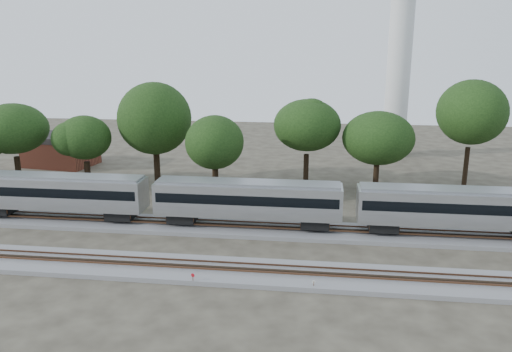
{
  "coord_description": "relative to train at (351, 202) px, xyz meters",
  "views": [
    {
      "loc": [
        11.42,
        -40.9,
        18.04
      ],
      "look_at": [
        5.53,
        5.0,
        5.97
      ],
      "focal_mm": 35.0,
      "sensor_mm": 36.0,
      "label": 1
    }
  ],
  "objects": [
    {
      "name": "train",
      "position": [
        0.0,
        0.0,
        0.0
      ],
      "size": [
        116.46,
        3.33,
        4.91
      ],
      "color": "#BABDC2",
      "rests_on": "ground"
    },
    {
      "name": "ground",
      "position": [
        -14.71,
        -6.0,
        -3.38
      ],
      "size": [
        160.0,
        160.0,
        0.0
      ],
      "primitive_type": "plane",
      "color": "#383328",
      "rests_on": "ground"
    },
    {
      "name": "tree_7",
      "position": [
        15.93,
        19.64,
        6.5
      ],
      "size": [
        10.05,
        10.05,
        14.17
      ],
      "color": "black",
      "rests_on": "ground"
    },
    {
      "name": "track_near",
      "position": [
        -14.71,
        -10.0,
        -3.17
      ],
      "size": [
        160.0,
        5.0,
        0.73
      ],
      "color": "slate",
      "rests_on": "ground"
    },
    {
      "name": "track_far",
      "position": [
        -14.71,
        0.0,
        -3.17
      ],
      "size": [
        160.0,
        5.0,
        0.73
      ],
      "color": "slate",
      "rests_on": "ground"
    },
    {
      "name": "tree_3",
      "position": [
        -24.59,
        15.42,
        5.57
      ],
      "size": [
        9.1,
        9.1,
        12.83
      ],
      "color": "black",
      "rests_on": "ground"
    },
    {
      "name": "switch_lever",
      "position": [
        -6.55,
        -11.53,
        -3.23
      ],
      "size": [
        0.57,
        0.46,
        0.3
      ],
      "primitive_type": "cube",
      "rotation": [
        0.0,
        0.0,
        0.37
      ],
      "color": "#512D19",
      "rests_on": "ground"
    },
    {
      "name": "brick_building",
      "position": [
        -43.1,
        24.54,
        -0.96
      ],
      "size": [
        10.91,
        8.45,
        4.79
      ],
      "rotation": [
        0.0,
        0.0,
        -0.15
      ],
      "color": "brown",
      "rests_on": "ground"
    },
    {
      "name": "switch_stand_red",
      "position": [
        -12.67,
        -12.39,
        -2.74
      ],
      "size": [
        0.31,
        0.15,
        1.0
      ],
      "rotation": [
        0.0,
        0.0,
        -0.38
      ],
      "color": "#512D19",
      "rests_on": "ground"
    },
    {
      "name": "tree_6",
      "position": [
        3.98,
        15.32,
        3.65
      ],
      "size": [
        7.16,
        7.16,
        10.1
      ],
      "color": "black",
      "rests_on": "ground"
    },
    {
      "name": "tree_2",
      "position": [
        -32.76,
        12.07,
        3.45
      ],
      "size": [
        6.96,
        6.96,
        9.81
      ],
      "color": "black",
      "rests_on": "ground"
    },
    {
      "name": "tree_1",
      "position": [
        -41.89,
        11.39,
        4.51
      ],
      "size": [
        8.04,
        8.04,
        11.33
      ],
      "color": "black",
      "rests_on": "ground"
    },
    {
      "name": "tree_5",
      "position": [
        -4.87,
        16.81,
        4.85
      ],
      "size": [
        8.38,
        8.38,
        11.81
      ],
      "color": "black",
      "rests_on": "ground"
    },
    {
      "name": "switch_stand_white",
      "position": [
        -3.34,
        -12.08,
        -2.82
      ],
      "size": [
        0.28,
        0.06,
        0.87
      ],
      "rotation": [
        0.0,
        0.0,
        0.12
      ],
      "color": "#512D19",
      "rests_on": "ground"
    },
    {
      "name": "tree_4",
      "position": [
        -15.57,
        10.14,
        3.62
      ],
      "size": [
        7.13,
        7.13,
        10.06
      ],
      "color": "black",
      "rests_on": "ground"
    }
  ]
}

